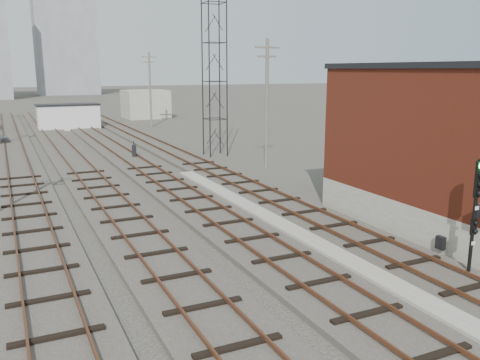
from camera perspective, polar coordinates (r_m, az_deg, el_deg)
ground at (r=64.53m, az=-15.97°, el=5.67°), size 320.00×320.00×0.00m
track_right at (r=44.75m, az=-8.31°, el=3.40°), size 3.20×90.00×0.39m
track_mid_right at (r=43.77m, az=-13.32°, el=3.00°), size 3.20×90.00×0.39m
track_mid_left at (r=43.14m, az=-18.52°, el=2.56°), size 3.20×90.00×0.39m
track_left at (r=42.88m, az=-23.82°, el=2.09°), size 3.20×90.00×0.39m
platform_curb at (r=21.53m, az=6.43°, el=-6.21°), size 0.90×28.00×0.26m
brick_building at (r=23.73m, az=23.85°, el=3.24°), size 6.54×12.20×7.22m
lattice_tower at (r=41.46m, az=-2.89°, el=13.07°), size 1.60×1.60×15.00m
utility_pole_right_a at (r=35.62m, az=3.02°, el=8.85°), size 1.80×0.24×9.00m
utility_pole_right_b at (r=63.62m, az=-10.06°, el=10.20°), size 1.80×0.24×9.00m
apartment_right at (r=154.53m, az=-18.99°, el=13.91°), size 16.00×12.00×26.00m
shed_right at (r=75.99m, az=-10.58°, el=8.38°), size 6.00×6.00×4.00m
signal_mast at (r=18.60m, az=24.94°, el=-2.98°), size 0.40×0.41×4.08m
switch_stand at (r=40.95m, az=-11.80°, el=3.19°), size 0.40×0.40×1.33m
site_trailer at (r=63.42m, az=-18.70°, el=6.75°), size 7.10×3.10×2.99m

